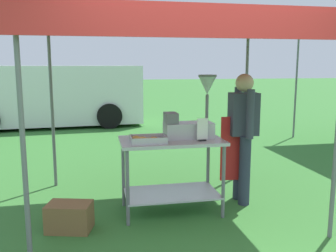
{
  "coord_description": "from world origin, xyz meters",
  "views": [
    {
      "loc": [
        -0.98,
        -2.7,
        1.71
      ],
      "look_at": [
        -0.13,
        1.58,
        0.99
      ],
      "focal_mm": 39.56,
      "sensor_mm": 36.0,
      "label": 1
    }
  ],
  "objects_px": {
    "van_white": "(51,95)",
    "donut_cart": "(171,160)",
    "vendor": "(242,131)",
    "stall_canopy": "(170,26)",
    "donut_tray": "(147,140)",
    "menu_sign": "(202,131)",
    "donut_fryer": "(191,119)",
    "supply_crate": "(69,217)"
  },
  "relations": [
    {
      "from": "van_white",
      "to": "donut_tray",
      "type": "bearing_deg",
      "value": -75.93
    },
    {
      "from": "donut_cart",
      "to": "menu_sign",
      "type": "bearing_deg",
      "value": -25.58
    },
    {
      "from": "menu_sign",
      "to": "van_white",
      "type": "relative_size",
      "value": 0.05
    },
    {
      "from": "donut_tray",
      "to": "van_white",
      "type": "relative_size",
      "value": 0.08
    },
    {
      "from": "donut_cart",
      "to": "vendor",
      "type": "distance_m",
      "value": 0.98
    },
    {
      "from": "donut_cart",
      "to": "donut_tray",
      "type": "height_order",
      "value": "donut_tray"
    },
    {
      "from": "menu_sign",
      "to": "vendor",
      "type": "height_order",
      "value": "vendor"
    },
    {
      "from": "stall_canopy",
      "to": "donut_tray",
      "type": "xyz_separation_m",
      "value": [
        -0.3,
        -0.22,
        -1.24
      ]
    },
    {
      "from": "stall_canopy",
      "to": "menu_sign",
      "type": "bearing_deg",
      "value": -38.0
    },
    {
      "from": "stall_canopy",
      "to": "donut_fryer",
      "type": "distance_m",
      "value": 1.07
    },
    {
      "from": "stall_canopy",
      "to": "vendor",
      "type": "bearing_deg",
      "value": 3.26
    },
    {
      "from": "donut_fryer",
      "to": "vendor",
      "type": "height_order",
      "value": "vendor"
    },
    {
      "from": "menu_sign",
      "to": "supply_crate",
      "type": "distance_m",
      "value": 1.7
    },
    {
      "from": "donut_tray",
      "to": "menu_sign",
      "type": "height_order",
      "value": "menu_sign"
    },
    {
      "from": "stall_canopy",
      "to": "donut_cart",
      "type": "height_order",
      "value": "stall_canopy"
    },
    {
      "from": "stall_canopy",
      "to": "menu_sign",
      "type": "relative_size",
      "value": 12.09
    },
    {
      "from": "donut_fryer",
      "to": "menu_sign",
      "type": "relative_size",
      "value": 2.88
    },
    {
      "from": "donut_tray",
      "to": "vendor",
      "type": "xyz_separation_m",
      "value": [
        1.23,
        0.27,
        0.0
      ]
    },
    {
      "from": "van_white",
      "to": "menu_sign",
      "type": "bearing_deg",
      "value": -71.28
    },
    {
      "from": "stall_canopy",
      "to": "van_white",
      "type": "relative_size",
      "value": 0.6
    },
    {
      "from": "stall_canopy",
      "to": "supply_crate",
      "type": "distance_m",
      "value": 2.33
    },
    {
      "from": "vendor",
      "to": "supply_crate",
      "type": "height_order",
      "value": "vendor"
    },
    {
      "from": "donut_tray",
      "to": "vendor",
      "type": "relative_size",
      "value": 0.24
    },
    {
      "from": "vendor",
      "to": "stall_canopy",
      "type": "bearing_deg",
      "value": -176.74
    },
    {
      "from": "donut_tray",
      "to": "van_white",
      "type": "bearing_deg",
      "value": 104.07
    },
    {
      "from": "vendor",
      "to": "supply_crate",
      "type": "relative_size",
      "value": 3.15
    },
    {
      "from": "donut_tray",
      "to": "menu_sign",
      "type": "bearing_deg",
      "value": -2.87
    },
    {
      "from": "menu_sign",
      "to": "vendor",
      "type": "relative_size",
      "value": 0.16
    },
    {
      "from": "donut_cart",
      "to": "van_white",
      "type": "distance_m",
      "value": 7.16
    },
    {
      "from": "vendor",
      "to": "van_white",
      "type": "bearing_deg",
      "value": 113.97
    },
    {
      "from": "menu_sign",
      "to": "supply_crate",
      "type": "relative_size",
      "value": 0.5
    },
    {
      "from": "donut_tray",
      "to": "supply_crate",
      "type": "distance_m",
      "value": 1.14
    },
    {
      "from": "donut_tray",
      "to": "donut_cart",
      "type": "bearing_deg",
      "value": 22.0
    },
    {
      "from": "supply_crate",
      "to": "donut_tray",
      "type": "bearing_deg",
      "value": 10.95
    },
    {
      "from": "stall_canopy",
      "to": "van_white",
      "type": "xyz_separation_m",
      "value": [
        -2.05,
        6.76,
        -1.26
      ]
    },
    {
      "from": "stall_canopy",
      "to": "menu_sign",
      "type": "height_order",
      "value": "stall_canopy"
    },
    {
      "from": "donut_cart",
      "to": "donut_fryer",
      "type": "relative_size",
      "value": 1.61
    },
    {
      "from": "donut_tray",
      "to": "van_white",
      "type": "xyz_separation_m",
      "value": [
        -1.75,
        6.98,
        -0.02
      ]
    },
    {
      "from": "vendor",
      "to": "van_white",
      "type": "relative_size",
      "value": 0.32
    },
    {
      "from": "donut_cart",
      "to": "menu_sign",
      "type": "relative_size",
      "value": 4.62
    },
    {
      "from": "van_white",
      "to": "donut_cart",
      "type": "bearing_deg",
      "value": -73.33
    },
    {
      "from": "donut_fryer",
      "to": "supply_crate",
      "type": "bearing_deg",
      "value": -166.53
    }
  ]
}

